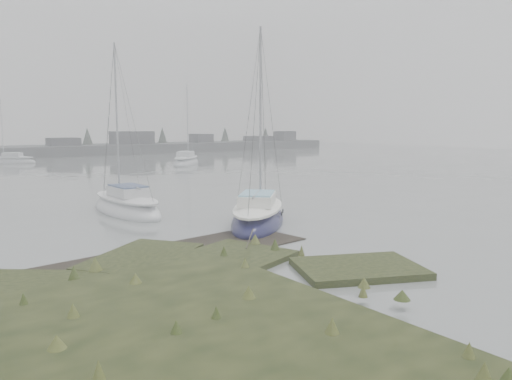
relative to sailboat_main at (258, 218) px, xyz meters
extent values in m
plane|color=gray|center=(-2.41, 23.18, -0.28)|extent=(160.00, 160.00, 0.00)
cube|color=#4C4F51|center=(23.59, 55.18, 0.32)|extent=(60.00, 8.00, 1.60)
cube|color=#424247|center=(7.59, 54.18, 1.12)|extent=(4.00, 3.00, 2.20)
cube|color=#424247|center=(17.59, 54.18, 1.52)|extent=(6.00, 3.00, 3.00)
cube|color=#424247|center=(29.59, 54.18, 1.27)|extent=(3.00, 3.00, 2.50)
cube|color=#424247|center=(41.59, 54.18, 1.02)|extent=(5.00, 3.00, 2.00)
cube|color=#424247|center=(47.59, 54.18, 1.42)|extent=(3.00, 3.00, 2.80)
cone|color=#384238|center=(11.59, 56.18, 1.92)|extent=(2.00, 2.00, 3.50)
cone|color=#384238|center=(23.59, 56.18, 1.92)|extent=(2.00, 2.00, 3.50)
cone|color=#384238|center=(35.59, 56.18, 1.92)|extent=(2.00, 2.00, 3.50)
cone|color=#384238|center=(44.59, 56.18, 1.92)|extent=(2.00, 2.00, 3.50)
ellipsoid|color=#14143B|center=(0.01, 0.01, -0.17)|extent=(6.01, 6.07, 1.56)
ellipsoid|color=white|center=(0.01, 0.01, 0.45)|extent=(5.13, 5.19, 0.44)
cube|color=white|center=(-0.18, -0.19, 0.84)|extent=(2.53, 2.54, 0.46)
cube|color=#88BDD6|center=(-0.18, -0.19, 1.10)|extent=(2.33, 2.34, 0.07)
cylinder|color=#939399|center=(0.59, 0.60, 4.45)|extent=(0.10, 0.10, 7.35)
cylinder|color=#939399|center=(-0.31, -0.32, 1.10)|extent=(1.86, 1.90, 0.08)
ellipsoid|color=silver|center=(-3.39, 6.11, -0.17)|extent=(2.12, 6.26, 1.52)
ellipsoid|color=silver|center=(-3.39, 6.11, 0.43)|extent=(1.70, 5.46, 0.43)
cube|color=silver|center=(-3.39, 5.84, 0.81)|extent=(1.36, 2.15, 0.45)
cube|color=navy|center=(-3.39, 5.84, 1.06)|extent=(1.27, 1.97, 0.07)
cylinder|color=#939399|center=(-3.40, 6.91, 4.31)|extent=(0.10, 0.10, 7.13)
cylinder|color=#939399|center=(-3.38, 5.66, 1.06)|extent=(0.11, 2.50, 0.08)
ellipsoid|color=#ACB1B7|center=(13.60, 30.62, -0.17)|extent=(6.14, 6.31, 1.61)
ellipsoid|color=silver|center=(13.60, 30.62, 0.48)|extent=(5.23, 5.39, 0.45)
cube|color=silver|center=(13.41, 30.41, 0.87)|extent=(2.59, 2.63, 0.47)
cube|color=#B9BCC5|center=(13.41, 30.41, 1.14)|extent=(2.39, 2.42, 0.08)
cylinder|color=#939399|center=(14.19, 31.24, 4.59)|extent=(0.10, 0.10, 7.57)
cylinder|color=#939399|center=(13.28, 30.27, 1.14)|extent=(1.88, 1.98, 0.09)
ellipsoid|color=#AEB3B7|center=(-1.17, 43.91, -0.19)|extent=(5.52, 4.79, 1.35)
ellipsoid|color=silver|center=(-1.17, 43.91, 0.35)|extent=(4.73, 4.07, 0.38)
cube|color=silver|center=(-0.98, 43.77, 0.68)|extent=(2.23, 2.09, 0.40)
cube|color=#B2B9BE|center=(-0.98, 43.77, 0.91)|extent=(2.06, 1.93, 0.06)
cylinder|color=#939399|center=(-1.74, 44.34, 3.80)|extent=(0.09, 0.09, 6.33)
cylinder|color=#939399|center=(-0.85, 43.68, 0.91)|extent=(1.81, 1.39, 0.07)
camera|label=1|loc=(-12.77, -16.75, 3.96)|focal=35.00mm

